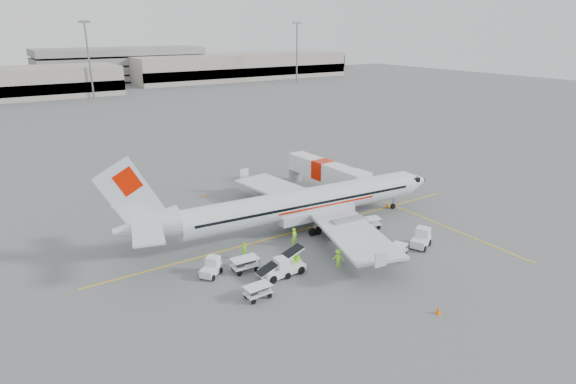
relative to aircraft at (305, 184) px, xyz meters
name	(u,v)px	position (x,y,z in m)	size (l,w,h in m)	color
ground	(298,231)	(-1.03, -0.30, -4.97)	(360.00, 360.00, 0.00)	#56595B
stripe_lead	(298,231)	(-1.03, -0.30, -4.96)	(44.00, 0.20, 0.01)	yellow
stripe_cross	(447,227)	(12.97, -8.30, -4.96)	(0.20, 20.00, 0.01)	yellow
terminal_east	(241,66)	(68.97, 144.70, 0.03)	(90.00, 26.00, 10.00)	gray
parking_garage	(121,63)	(23.97, 159.70, 2.03)	(62.00, 24.00, 14.00)	slate
treeline	(47,74)	(-1.03, 174.70, -1.97)	(300.00, 3.00, 6.00)	black
mast_center	(89,61)	(3.97, 117.70, 6.03)	(3.20, 1.20, 22.00)	slate
mast_east	(297,54)	(78.97, 117.70, 6.03)	(3.20, 1.20, 22.00)	slate
aircraft	(305,184)	(0.00, 0.00, 0.00)	(36.05, 28.25, 9.94)	silver
jet_bridge	(323,176)	(8.98, 8.72, -2.89)	(2.97, 15.85, 4.16)	silver
belt_loader	(282,260)	(-7.60, -7.38, -3.52)	(5.36, 2.01, 2.91)	silver
tug_fore	(421,238)	(6.76, -10.12, -4.04)	(2.40, 1.38, 1.86)	silver
tug_mid	(276,269)	(-8.35, -7.63, -4.10)	(2.26, 1.29, 1.74)	silver
tug_aft	(211,267)	(-12.88, -4.13, -4.17)	(2.07, 1.19, 1.60)	silver
cart_loaded_a	(258,292)	(-11.27, -9.55, -4.41)	(2.16, 1.28, 1.13)	silver
cart_loaded_b	(245,264)	(-9.97, -4.97, -4.35)	(2.37, 1.40, 1.24)	silver
cart_empty_a	(397,251)	(3.27, -10.43, -4.39)	(2.23, 1.32, 1.16)	silver
cart_empty_b	(370,223)	(5.78, -3.90, -4.38)	(2.24, 1.33, 1.17)	silver
cone_nose	(388,205)	(11.89, -0.36, -4.63)	(0.42, 0.42, 0.68)	orange
cone_port	(204,196)	(-5.13, 14.97, -4.70)	(0.33, 0.33, 0.54)	orange
cone_stbd	(438,310)	(-1.00, -18.94, -4.64)	(0.41, 0.41, 0.66)	orange
crew_a	(294,237)	(-3.38, -3.01, -4.05)	(0.67, 0.44, 1.84)	#85E01B
crew_b	(297,261)	(-6.04, -7.40, -4.05)	(0.89, 0.70, 1.84)	#85E01B
crew_c	(338,258)	(-2.50, -8.83, -4.14)	(1.07, 0.62, 1.66)	#85E01B
crew_d	(244,250)	(-8.87, -2.86, -4.12)	(0.99, 0.41, 1.69)	#85E01B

